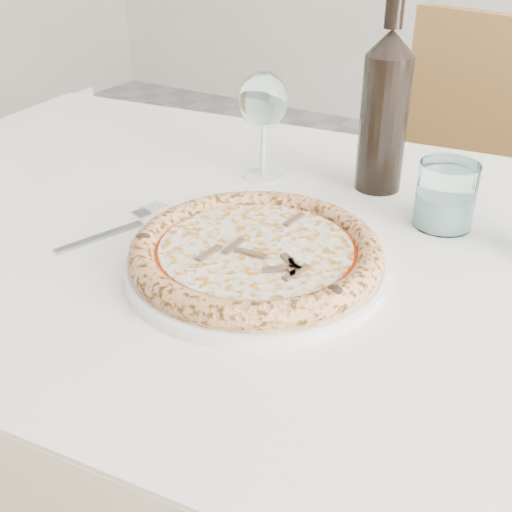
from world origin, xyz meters
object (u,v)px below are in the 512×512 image
object	(u,v)px
wine_glass	(263,103)
wine_bottle	(384,110)
dining_table	(293,292)
pizza	(256,251)
chair_far	(448,196)
tumbler	(445,199)
plate	(256,264)

from	to	relation	value
wine_glass	wine_bottle	bearing A→B (deg)	17.98
dining_table	wine_glass	distance (m)	0.30
dining_table	pizza	xyz separation A→B (m)	(-0.00, -0.10, 0.11)
chair_far	wine_glass	bearing A→B (deg)	-105.23
pizza	tumbler	world-z (taller)	tumbler
pizza	wine_glass	bearing A→B (deg)	118.98
tumbler	wine_bottle	world-z (taller)	wine_bottle
plate	tumbler	bearing A→B (deg)	56.68
wine_bottle	plate	bearing A→B (deg)	-95.66
pizza	wine_glass	distance (m)	0.31
pizza	tumbler	xyz separation A→B (m)	(0.16, 0.24, 0.01)
tumbler	wine_glass	bearing A→B (deg)	176.35
pizza	plate	bearing A→B (deg)	18.31
pizza	wine_bottle	world-z (taller)	wine_bottle
pizza	tumbler	distance (m)	0.28
pizza	wine_glass	world-z (taller)	wine_glass
chair_far	tumbler	size ratio (longest dim) A/B	10.36
wine_glass	tumbler	world-z (taller)	wine_glass
wine_glass	chair_far	bearing A→B (deg)	74.77
chair_far	wine_bottle	size ratio (longest dim) A/B	3.24
dining_table	plate	world-z (taller)	plate
chair_far	wine_glass	world-z (taller)	chair_far
dining_table	wine_bottle	xyz separation A→B (m)	(0.03, 0.21, 0.21)
dining_table	pizza	size ratio (longest dim) A/B	5.12
chair_far	plate	bearing A→B (deg)	-91.25
tumbler	wine_bottle	xyz separation A→B (m)	(-0.12, 0.08, 0.08)
pizza	tumbler	size ratio (longest dim) A/B	3.38
chair_far	plate	distance (m)	0.88
plate	pizza	size ratio (longest dim) A/B	1.05
chair_far	tumbler	xyz separation A→B (m)	(0.14, -0.61, 0.26)
plate	wine_glass	xyz separation A→B (m)	(-0.14, 0.26, 0.11)
tumbler	plate	bearing A→B (deg)	-123.32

